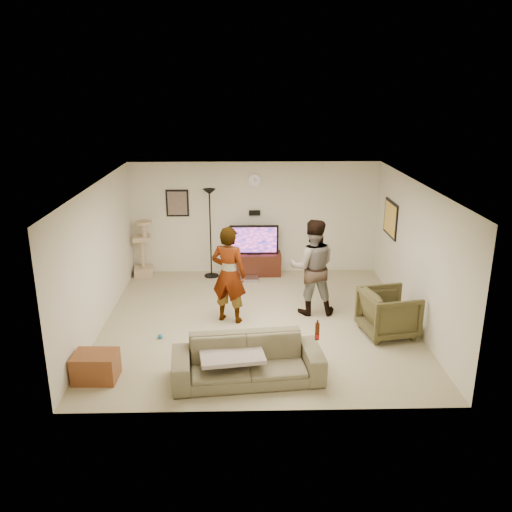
{
  "coord_description": "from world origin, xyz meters",
  "views": [
    {
      "loc": [
        -0.26,
        -8.7,
        4.07
      ],
      "look_at": [
        -0.03,
        0.2,
        1.18
      ],
      "focal_mm": 37.01,
      "sensor_mm": 36.0,
      "label": 1
    }
  ],
  "objects_px": {
    "cat_tree": "(142,248)",
    "person_right": "(312,267)",
    "tv_stand": "(254,264)",
    "beer_bottle": "(317,331)",
    "floor_lamp": "(210,234)",
    "sofa": "(247,360)",
    "armchair": "(389,313)",
    "tv": "(254,239)",
    "side_table": "(96,367)",
    "person_left": "(229,275)"
  },
  "relations": [
    {
      "from": "armchair",
      "to": "side_table",
      "type": "distance_m",
      "value": 4.8
    },
    {
      "from": "tv",
      "to": "person_right",
      "type": "xyz_separation_m",
      "value": [
        1.02,
        -2.12,
        0.08
      ]
    },
    {
      "from": "beer_bottle",
      "to": "side_table",
      "type": "bearing_deg",
      "value": 178.96
    },
    {
      "from": "person_right",
      "to": "cat_tree",
      "type": "bearing_deg",
      "value": -30.61
    },
    {
      "from": "sofa",
      "to": "armchair",
      "type": "bearing_deg",
      "value": 24.41
    },
    {
      "from": "floor_lamp",
      "to": "cat_tree",
      "type": "height_order",
      "value": "floor_lamp"
    },
    {
      "from": "floor_lamp",
      "to": "side_table",
      "type": "relative_size",
      "value": 3.19
    },
    {
      "from": "person_left",
      "to": "beer_bottle",
      "type": "bearing_deg",
      "value": 142.96
    },
    {
      "from": "tv_stand",
      "to": "person_right",
      "type": "height_order",
      "value": "person_right"
    },
    {
      "from": "cat_tree",
      "to": "person_right",
      "type": "xyz_separation_m",
      "value": [
        3.5,
        -2.11,
        0.26
      ]
    },
    {
      "from": "beer_bottle",
      "to": "sofa",
      "type": "bearing_deg",
      "value": 180.0
    },
    {
      "from": "tv",
      "to": "side_table",
      "type": "xyz_separation_m",
      "value": [
        -2.38,
        -4.41,
        -0.61
      ]
    },
    {
      "from": "tv",
      "to": "cat_tree",
      "type": "distance_m",
      "value": 2.48
    },
    {
      "from": "floor_lamp",
      "to": "person_right",
      "type": "bearing_deg",
      "value": -45.67
    },
    {
      "from": "beer_bottle",
      "to": "side_table",
      "type": "distance_m",
      "value": 3.23
    },
    {
      "from": "tv",
      "to": "cat_tree",
      "type": "bearing_deg",
      "value": -179.88
    },
    {
      "from": "tv_stand",
      "to": "beer_bottle",
      "type": "relative_size",
      "value": 4.79
    },
    {
      "from": "floor_lamp",
      "to": "armchair",
      "type": "bearing_deg",
      "value": -43.16
    },
    {
      "from": "floor_lamp",
      "to": "sofa",
      "type": "xyz_separation_m",
      "value": [
        0.76,
        -4.38,
        -0.67
      ]
    },
    {
      "from": "person_left",
      "to": "beer_bottle",
      "type": "distance_m",
      "value": 2.41
    },
    {
      "from": "tv_stand",
      "to": "beer_bottle",
      "type": "height_order",
      "value": "beer_bottle"
    },
    {
      "from": "beer_bottle",
      "to": "armchair",
      "type": "relative_size",
      "value": 0.29
    },
    {
      "from": "tv_stand",
      "to": "person_left",
      "type": "relative_size",
      "value": 0.68
    },
    {
      "from": "cat_tree",
      "to": "beer_bottle",
      "type": "xyz_separation_m",
      "value": [
        3.28,
        -4.47,
        0.12
      ]
    },
    {
      "from": "tv",
      "to": "person_right",
      "type": "relative_size",
      "value": 0.6
    },
    {
      "from": "person_right",
      "to": "side_table",
      "type": "relative_size",
      "value": 2.91
    },
    {
      "from": "beer_bottle",
      "to": "armchair",
      "type": "xyz_separation_m",
      "value": [
        1.42,
        1.4,
        -0.36
      ]
    },
    {
      "from": "floor_lamp",
      "to": "armchair",
      "type": "relative_size",
      "value": 2.27
    },
    {
      "from": "beer_bottle",
      "to": "armchair",
      "type": "distance_m",
      "value": 2.03
    },
    {
      "from": "floor_lamp",
      "to": "beer_bottle",
      "type": "distance_m",
      "value": 4.72
    },
    {
      "from": "person_left",
      "to": "beer_bottle",
      "type": "height_order",
      "value": "person_left"
    },
    {
      "from": "beer_bottle",
      "to": "side_table",
      "type": "relative_size",
      "value": 0.41
    },
    {
      "from": "cat_tree",
      "to": "person_right",
      "type": "height_order",
      "value": "person_right"
    },
    {
      "from": "floor_lamp",
      "to": "person_left",
      "type": "distance_m",
      "value": 2.39
    },
    {
      "from": "beer_bottle",
      "to": "side_table",
      "type": "xyz_separation_m",
      "value": [
        -3.18,
        0.06,
        -0.55
      ]
    },
    {
      "from": "side_table",
      "to": "sofa",
      "type": "bearing_deg",
      "value": -1.51
    },
    {
      "from": "sofa",
      "to": "beer_bottle",
      "type": "distance_m",
      "value": 1.08
    },
    {
      "from": "person_left",
      "to": "sofa",
      "type": "bearing_deg",
      "value": 118.99
    },
    {
      "from": "tv_stand",
      "to": "cat_tree",
      "type": "height_order",
      "value": "cat_tree"
    },
    {
      "from": "person_right",
      "to": "side_table",
      "type": "height_order",
      "value": "person_right"
    },
    {
      "from": "person_left",
      "to": "person_right",
      "type": "height_order",
      "value": "person_right"
    },
    {
      "from": "tv",
      "to": "cat_tree",
      "type": "xyz_separation_m",
      "value": [
        -2.48,
        -0.0,
        -0.18
      ]
    },
    {
      "from": "person_left",
      "to": "side_table",
      "type": "distance_m",
      "value": 2.81
    },
    {
      "from": "tv",
      "to": "sofa",
      "type": "bearing_deg",
      "value": -92.44
    },
    {
      "from": "person_left",
      "to": "armchair",
      "type": "distance_m",
      "value": 2.83
    },
    {
      "from": "tv_stand",
      "to": "armchair",
      "type": "bearing_deg",
      "value": -54.14
    },
    {
      "from": "floor_lamp",
      "to": "beer_bottle",
      "type": "height_order",
      "value": "floor_lamp"
    },
    {
      "from": "sofa",
      "to": "armchair",
      "type": "distance_m",
      "value": 2.79
    },
    {
      "from": "tv_stand",
      "to": "floor_lamp",
      "type": "height_order",
      "value": "floor_lamp"
    },
    {
      "from": "person_left",
      "to": "person_right",
      "type": "bearing_deg",
      "value": -147.55
    }
  ]
}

